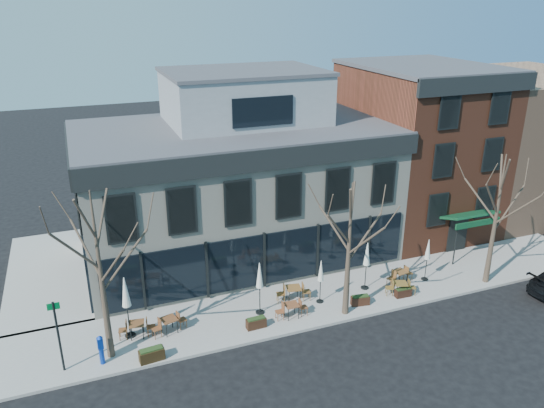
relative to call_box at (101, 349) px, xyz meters
name	(u,v)px	position (x,y,z in m)	size (l,w,h in m)	color
ground	(264,289)	(8.91, 3.63, -0.91)	(120.00, 120.00, 0.00)	black
sidewalk_front	(334,296)	(12.16, 1.48, -0.84)	(33.50, 4.70, 0.15)	gray
sidewalk_side	(48,275)	(-2.34, 9.63, -0.84)	(4.50, 12.00, 0.15)	gray
corner_building	(236,182)	(8.98, 8.70, 3.81)	(18.39, 10.39, 11.10)	beige
red_brick_building	(417,147)	(21.91, 8.61, 4.72)	(8.20, 11.78, 11.18)	brown
bg_building	(518,140)	(31.91, 9.63, 4.09)	(12.00, 12.00, 10.00)	#8C664C
tree_corner	(101,275)	(0.42, 0.42, 3.33)	(3.93, 3.98, 7.92)	#382B21
tree_mid	(349,249)	(11.92, -0.27, 2.88)	(3.50, 3.55, 7.04)	#382B21
tree_right	(496,218)	(20.92, -0.27, 3.11)	(3.72, 3.77, 7.48)	#382B21
sign_pole	(58,332)	(-1.59, 0.13, 1.16)	(0.50, 0.10, 3.40)	black
call_box	(101,349)	(0.00, 0.00, 0.00)	(0.29, 0.29, 1.45)	#0B309B
cafe_set_0	(137,328)	(1.71, 1.46, -0.29)	(1.78, 0.80, 0.92)	brown
cafe_set_1	(169,324)	(3.21, 1.26, -0.29)	(1.82, 0.86, 0.93)	brown
cafe_set_2	(292,309)	(9.19, 0.36, -0.30)	(1.71, 0.70, 0.90)	brown
cafe_set_3	(294,292)	(9.89, 1.74, -0.26)	(1.91, 0.87, 0.98)	brown
cafe_set_4	(401,287)	(15.54, 0.23, -0.32)	(1.69, 0.92, 0.87)	brown
cafe_set_5	(400,276)	(16.21, 1.32, -0.30)	(1.77, 0.80, 0.91)	brown
umbrella_0	(126,295)	(1.39, 1.63, 1.47)	(0.51, 0.51, 3.16)	black
umbrella_1	(260,278)	(7.83, 1.29, 1.26)	(0.46, 0.46, 2.86)	black
umbrella_2	(321,273)	(11.15, 1.13, 0.96)	(0.39, 0.39, 2.44)	black
umbrella_3	(367,256)	(14.09, 1.51, 1.20)	(0.45, 0.45, 2.78)	black
umbrella_4	(428,252)	(17.79, 1.13, 1.00)	(0.40, 0.40, 2.51)	black
planter_0	(152,354)	(2.07, -0.57, -0.46)	(1.14, 0.54, 0.62)	black
planter_1	(256,323)	(7.22, 0.13, -0.49)	(0.99, 0.43, 0.55)	black
planter_2	(360,300)	(13.00, 0.13, -0.50)	(1.01, 0.52, 0.54)	black
planter_3	(403,292)	(15.57, 0.02, -0.52)	(0.91, 0.39, 0.50)	black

